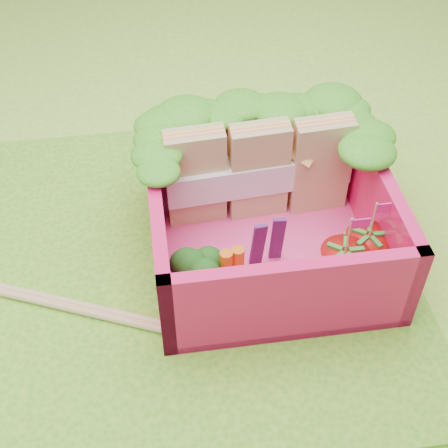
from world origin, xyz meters
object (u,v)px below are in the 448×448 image
bento_box (268,216)px  strawberry_right (366,251)px  sandwich_stack (259,171)px  chopsticks (15,293)px  strawberry_left (342,268)px  broccoli (200,269)px

bento_box → strawberry_right: size_ratio=2.64×
sandwich_stack → bento_box: bearing=-91.0°
chopsticks → strawberry_left: bearing=-7.0°
sandwich_stack → chopsticks: size_ratio=0.52×
bento_box → strawberry_right: bento_box is taller
strawberry_left → strawberry_right: bearing=31.5°
sandwich_stack → broccoli: size_ratio=3.38×
broccoli → strawberry_left: (0.76, -0.06, -0.05)m
strawberry_left → sandwich_stack: bearing=116.6°
strawberry_right → strawberry_left: bearing=-148.5°
broccoli → chopsticks: (-1.01, 0.16, -0.21)m
strawberry_left → strawberry_right: (0.16, 0.10, -0.00)m
broccoli → strawberry_right: 0.93m
sandwich_stack → strawberry_right: bearing=-48.8°
bento_box → sandwich_stack: (0.01, 0.31, 0.07)m
strawberry_left → bento_box: bearing=133.5°
broccoli → strawberry_left: bearing=-4.5°
sandwich_stack → chopsticks: bearing=-162.8°
sandwich_stack → strawberry_left: bearing=-63.4°
sandwich_stack → strawberry_left: size_ratio=2.23×
sandwich_stack → broccoli: (-0.43, -0.60, -0.11)m
bento_box → strawberry_right: bearing=-27.1°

